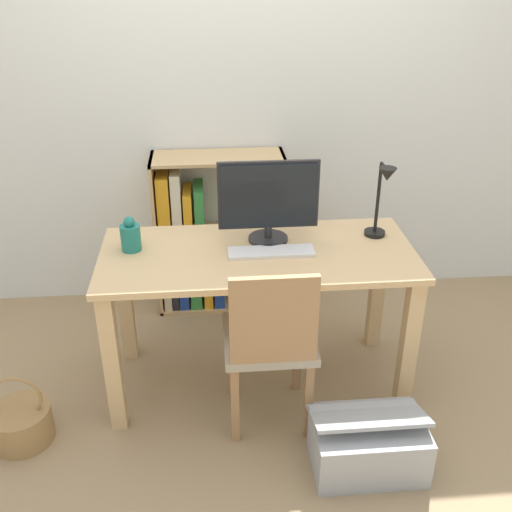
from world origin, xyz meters
TOP-DOWN VIEW (x-y plane):
  - ground_plane at (0.00, 0.00)m, footprint 10.00×10.00m
  - wall_back at (0.00, 0.95)m, footprint 8.00×0.05m
  - desk at (0.00, 0.00)m, footprint 1.44×0.64m
  - monitor at (0.06, 0.12)m, footprint 0.47×0.19m
  - keyboard at (0.06, -0.02)m, footprint 0.39×0.11m
  - vase at (-0.58, 0.07)m, footprint 0.09×0.09m
  - desk_lamp at (0.58, 0.07)m, footprint 0.10×0.19m
  - chair at (0.03, -0.31)m, footprint 0.40×0.40m
  - bookshelf at (-0.28, 0.78)m, footprint 0.75×0.28m
  - basket at (-1.09, -0.32)m, footprint 0.27×0.27m
  - storage_box at (0.41, -0.61)m, footprint 0.48×0.35m

SIDE VIEW (x-z plane):
  - ground_plane at x=0.00m, z-range 0.00..0.00m
  - basket at x=-1.09m, z-range -0.08..0.27m
  - storage_box at x=0.41m, z-range -0.03..0.27m
  - bookshelf at x=-0.28m, z-range -0.06..0.88m
  - chair at x=0.03m, z-range 0.04..0.89m
  - desk at x=0.00m, z-range 0.23..0.97m
  - keyboard at x=0.06m, z-range 0.74..0.75m
  - vase at x=-0.58m, z-range 0.72..0.89m
  - monitor at x=0.06m, z-range 0.75..1.14m
  - desk_lamp at x=0.58m, z-range 0.78..1.15m
  - wall_back at x=0.00m, z-range 0.00..2.60m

